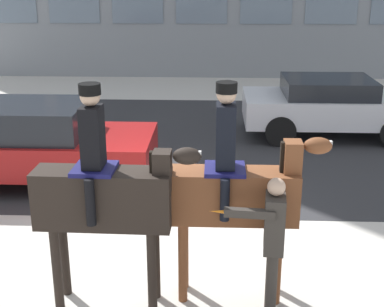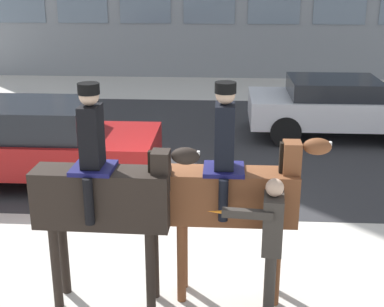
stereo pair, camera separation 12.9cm
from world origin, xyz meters
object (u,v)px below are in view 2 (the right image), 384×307
(pedestrian_bystander, at_px, (271,238))
(mounted_horse_companion, at_px, (233,191))
(mounted_horse_lead, at_px, (104,193))
(street_car_far_lane, at_px, (336,105))
(street_car_near_lane, at_px, (36,142))

(pedestrian_bystander, bearing_deg, mounted_horse_companion, -39.03)
(mounted_horse_lead, bearing_deg, street_car_far_lane, 62.16)
(mounted_horse_lead, distance_m, street_car_far_lane, 8.31)
(mounted_horse_companion, height_order, street_car_near_lane, mounted_horse_companion)
(pedestrian_bystander, distance_m, street_car_far_lane, 7.72)
(street_car_near_lane, height_order, street_car_far_lane, street_car_near_lane)
(mounted_horse_lead, xyz_separation_m, mounted_horse_companion, (1.47, 0.23, -0.02))
(mounted_horse_lead, distance_m, pedestrian_bystander, 1.95)
(mounted_horse_lead, distance_m, street_car_near_lane, 4.47)
(mounted_horse_lead, relative_size, mounted_horse_companion, 1.01)
(street_car_near_lane, bearing_deg, mounted_horse_companion, -44.61)
(mounted_horse_companion, relative_size, street_car_near_lane, 0.60)
(pedestrian_bystander, height_order, street_car_far_lane, pedestrian_bystander)
(mounted_horse_companion, bearing_deg, street_car_near_lane, 135.37)
(mounted_horse_lead, height_order, mounted_horse_companion, mounted_horse_lead)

